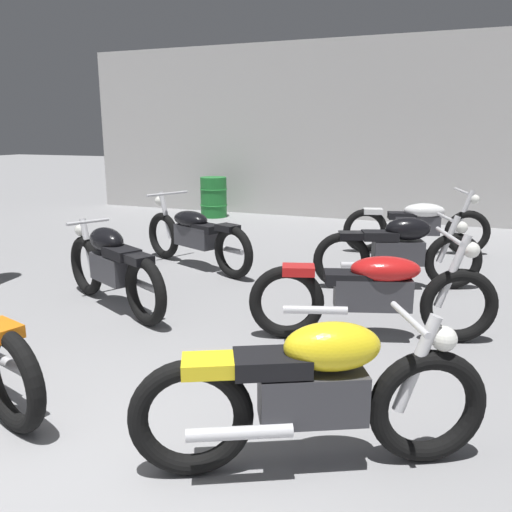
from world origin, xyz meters
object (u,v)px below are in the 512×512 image
Objects in this scene: motorcycle_right_row_1 at (374,291)px; oil_drum at (214,197)px; motorcycle_right_row_2 at (399,250)px; motorcycle_right_row_3 at (417,224)px; motorcycle_left_row_1 at (112,266)px; motorcycle_right_row_0 at (314,391)px; motorcycle_left_row_2 at (195,235)px.

motorcycle_right_row_1 is 7.07m from oil_drum.
motorcycle_right_row_2 is 1.95m from motorcycle_right_row_3.
motorcycle_left_row_1 reaches higher than oil_drum.
motorcycle_right_row_1 is at bearing 2.37° from motorcycle_left_row_1.
motorcycle_right_row_3 is at bearing 88.98° from motorcycle_right_row_0.
motorcycle_right_row_3 is (0.06, 1.95, -0.01)m from motorcycle_right_row_2.
motorcycle_right_row_1 is 1.11× the size of motorcycle_right_row_2.
motorcycle_right_row_0 is at bearing -60.68° from oil_drum.
motorcycle_right_row_1 is 0.99× the size of motorcycle_right_row_3.
motorcycle_right_row_0 is 2.13× the size of oil_drum.
motorcycle_left_row_2 is 3.14m from motorcycle_right_row_1.
motorcycle_left_row_1 is 0.86× the size of motorcycle_right_row_1.
motorcycle_left_row_2 is 4.27m from oil_drum.
motorcycle_right_row_3 is (2.74, 3.74, -0.01)m from motorcycle_left_row_1.
motorcycle_right_row_1 is at bearing -90.86° from motorcycle_right_row_2.
motorcycle_left_row_1 is 2.66m from motorcycle_right_row_1.
motorcycle_left_row_2 reaches higher than motorcycle_left_row_1.
motorcycle_left_row_2 is 0.97× the size of motorcycle_right_row_1.
motorcycle_left_row_1 is 3.22m from motorcycle_right_row_0.
oil_drum is at bearing 105.66° from motorcycle_left_row_1.
motorcycle_left_row_2 is 2.39× the size of oil_drum.
motorcycle_left_row_1 is at bearing -146.28° from motorcycle_right_row_2.
motorcycle_left_row_1 is 0.85× the size of motorcycle_right_row_3.
motorcycle_right_row_1 is at bearing -52.82° from oil_drum.
motorcycle_right_row_1 is 1.68m from motorcycle_right_row_2.
motorcycle_right_row_3 is (0.08, 3.63, 0.00)m from motorcycle_right_row_1.
motorcycle_right_row_0 is 3.63m from motorcycle_right_row_2.
oil_drum is at bearing 119.32° from motorcycle_right_row_0.
motorcycle_right_row_0 is at bearing -34.70° from motorcycle_left_row_1.
motorcycle_right_row_3 reaches higher than motorcycle_right_row_0.
motorcycle_right_row_1 is 2.47× the size of oil_drum.
motorcycle_right_row_2 is at bearing 33.72° from motorcycle_left_row_1.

